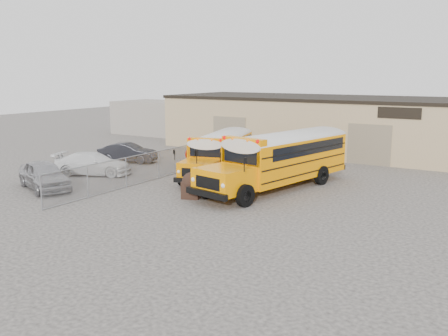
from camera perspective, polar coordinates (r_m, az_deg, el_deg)
The scene contains 10 objects.
ground at distance 26.47m, azimuth -1.47°, elevation -3.77°, with size 120.00×120.00×0.00m, color #353331.
warehouse at distance 43.92m, azimuth 13.07°, elevation 4.91°, with size 30.20×10.20×4.67m.
chainlink_fence at distance 32.13m, azimuth -7.48°, elevation 0.38°, with size 0.07×18.07×1.81m.
distant_building_left at distance 56.66m, azimuth -7.86°, elevation 5.76°, with size 8.00×6.00×3.60m, color gray.
school_bus_left at distance 38.70m, azimuth 2.07°, elevation 3.31°, with size 4.76×9.88×2.81m.
school_bus_right at distance 35.01m, azimuth 13.30°, elevation 2.73°, with size 4.92×11.67×3.32m.
tarp_bundle at distance 26.93m, azimuth -3.73°, elevation -1.94°, with size 1.16×1.10×1.42m.
car_silver at distance 30.75m, azimuth -19.87°, elevation -0.77°, with size 1.97×4.90×1.67m, color #A5A5A9.
car_white at distance 34.25m, azimuth -14.74°, elevation 0.48°, with size 2.07×5.09×1.48m, color white.
car_dark at distance 38.48m, azimuth -10.92°, elevation 1.73°, with size 1.54×4.43×1.46m, color black.
Camera 1 is at (14.12, -21.38, 6.65)m, focal length 40.00 mm.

